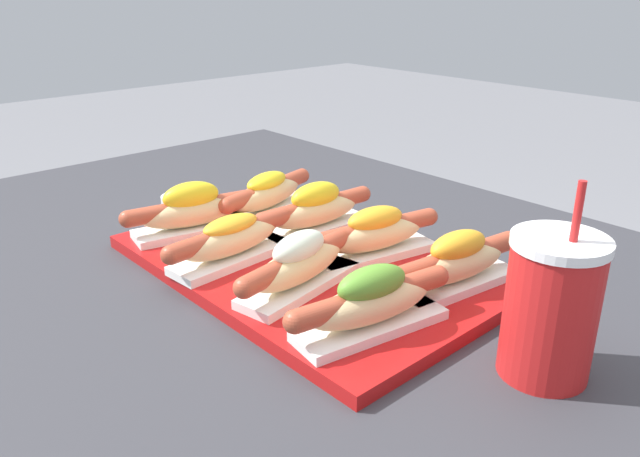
# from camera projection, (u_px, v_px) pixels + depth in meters

# --- Properties ---
(serving_tray) EXTENTS (0.53, 0.35, 0.02)m
(serving_tray) POSITION_uv_depth(u_px,v_px,m) (310.00, 264.00, 0.88)
(serving_tray) COLOR #B71414
(serving_tray) RESTS_ON patio_table
(hot_dog_0) EXTENTS (0.10, 0.22, 0.08)m
(hot_dog_0) POSITION_uv_depth(u_px,v_px,m) (192.00, 211.00, 0.96)
(hot_dog_0) COLOR white
(hot_dog_0) RESTS_ON serving_tray
(hot_dog_1) EXTENTS (0.07, 0.22, 0.07)m
(hot_dog_1) POSITION_uv_depth(u_px,v_px,m) (231.00, 239.00, 0.86)
(hot_dog_1) COLOR white
(hot_dog_1) RESTS_ON serving_tray
(hot_dog_2) EXTENTS (0.09, 0.22, 0.08)m
(hot_dog_2) POSITION_uv_depth(u_px,v_px,m) (299.00, 264.00, 0.78)
(hot_dog_2) COLOR white
(hot_dog_2) RESTS_ON serving_tray
(hot_dog_3) EXTENTS (0.09, 0.22, 0.08)m
(hot_dog_3) POSITION_uv_depth(u_px,v_px,m) (371.00, 302.00, 0.69)
(hot_dog_3) COLOR white
(hot_dog_3) RESTS_ON serving_tray
(hot_dog_4) EXTENTS (0.10, 0.22, 0.07)m
(hot_dog_4) POSITION_uv_depth(u_px,v_px,m) (267.00, 194.00, 1.04)
(hot_dog_4) COLOR white
(hot_dog_4) RESTS_ON serving_tray
(hot_dog_5) EXTENTS (0.07, 0.22, 0.08)m
(hot_dog_5) POSITION_uv_depth(u_px,v_px,m) (316.00, 210.00, 0.96)
(hot_dog_5) COLOR white
(hot_dog_5) RESTS_ON serving_tray
(hot_dog_6) EXTENTS (0.09, 0.22, 0.07)m
(hot_dog_6) POSITION_uv_depth(u_px,v_px,m) (375.00, 234.00, 0.87)
(hot_dog_6) COLOR white
(hot_dog_6) RESTS_ON serving_tray
(hot_dog_7) EXTENTS (0.08, 0.22, 0.08)m
(hot_dog_7) POSITION_uv_depth(u_px,v_px,m) (457.00, 262.00, 0.79)
(hot_dog_7) COLOR white
(hot_dog_7) RESTS_ON serving_tray
(sauce_bowl) EXTENTS (0.06, 0.06, 0.03)m
(sauce_bowl) POSITION_uv_depth(u_px,v_px,m) (179.00, 202.00, 1.12)
(sauce_bowl) COLOR white
(sauce_bowl) RESTS_ON patio_table
(drink_cup) EXTENTS (0.10, 0.10, 0.21)m
(drink_cup) POSITION_uv_depth(u_px,v_px,m) (551.00, 307.00, 0.63)
(drink_cup) COLOR red
(drink_cup) RESTS_ON patio_table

